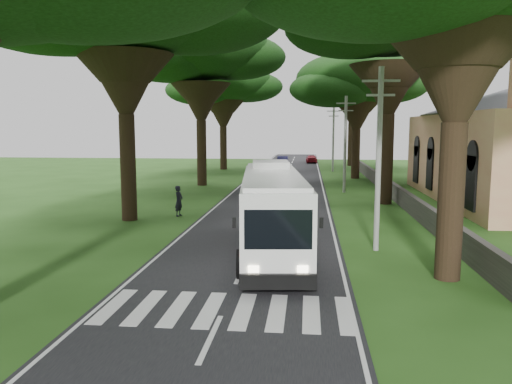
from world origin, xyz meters
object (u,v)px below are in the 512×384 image
pole_far (333,138)px  coach_bus (272,209)px  distant_car_c (312,159)px  pole_mid (345,143)px  pole_near (379,156)px  distant_car_a (275,176)px  distant_car_b (283,161)px  pedestrian (179,201)px

pole_far → coach_bus: bearing=-96.4°
distant_car_c → pole_mid: bearing=92.8°
pole_near → distant_car_c: 54.94m
pole_near → distant_car_a: pole_near is taller
pole_mid → distant_car_c: (-2.50, 34.77, -3.56)m
distant_car_b → pedestrian: pedestrian is taller
pole_near → pedestrian: (-10.93, 7.57, -3.24)m
pole_mid → distant_car_a: pole_mid is taller
coach_bus → distant_car_b: 48.96m
pole_mid → pedestrian: size_ratio=4.26×
pole_mid → pole_far: size_ratio=1.00×
pole_near → distant_car_a: size_ratio=2.30×
distant_car_b → pole_near: bearing=-81.9°
distant_car_a → distant_car_b: distant_car_b is taller
pole_mid → coach_bus: (-4.58, -20.68, -2.30)m
distant_car_a → distant_car_b: bearing=-98.8°
pole_far → pedestrian: 34.37m
pole_near → coach_bus: pole_near is taller
pole_mid → distant_car_b: (-6.61, 28.22, -3.46)m
coach_bus → pole_near: bearing=2.6°
pole_near → distant_car_a: (-6.30, 27.54, -3.56)m
distant_car_b → distant_car_c: size_ratio=1.03×
pole_near → distant_car_c: bearing=92.6°
distant_car_a → distant_car_c: 27.50m
pole_mid → pedestrian: (-10.93, -12.43, -3.24)m
distant_car_a → pole_mid: bearing=120.2°
distant_car_a → distant_car_c: bearing=-107.7°
pole_far → pedestrian: (-10.93, -32.43, -3.24)m
pole_near → distant_car_a: bearing=102.9°
pedestrian → pole_mid: bearing=-28.4°
pole_near → distant_car_b: (-6.61, 48.22, -3.46)m
pole_near → distant_car_c: size_ratio=1.97×
coach_bus → distant_car_c: bearing=81.9°
pole_far → pole_mid: bearing=-90.0°
pole_near → pedestrian: bearing=145.3°
distant_car_c → pole_far: bearing=98.3°
pole_mid → pole_far: (0.00, 20.00, 0.00)m
pole_far → distant_car_c: (-2.50, 14.77, -3.56)m
pole_near → pole_far: 40.00m
coach_bus → pole_mid: bearing=71.6°
pole_near → pole_far: same height
pole_far → coach_bus: size_ratio=0.66×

